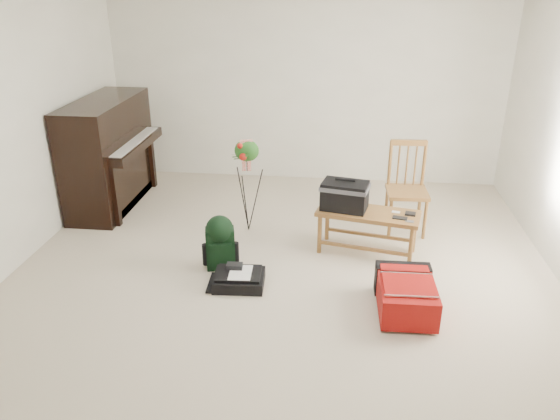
# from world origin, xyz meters

# --- Properties ---
(floor) EXTENTS (5.00, 5.50, 0.01)m
(floor) POSITION_xyz_m (0.00, 0.00, 0.00)
(floor) COLOR #B8AB94
(floor) RESTS_ON ground
(wall_back) EXTENTS (5.00, 0.04, 2.50)m
(wall_back) POSITION_xyz_m (0.00, 2.75, 1.25)
(wall_back) COLOR white
(wall_back) RESTS_ON floor
(piano) EXTENTS (0.71, 1.50, 1.25)m
(piano) POSITION_xyz_m (-2.19, 1.60, 0.60)
(piano) COLOR black
(piano) RESTS_ON floor
(bench) EXTENTS (1.04, 0.58, 0.75)m
(bench) POSITION_xyz_m (0.62, 0.67, 0.53)
(bench) COLOR brown
(bench) RESTS_ON floor
(dining_chair) EXTENTS (0.43, 0.43, 0.96)m
(dining_chair) POSITION_xyz_m (1.20, 1.25, 0.47)
(dining_chair) COLOR brown
(dining_chair) RESTS_ON floor
(red_suitcase) EXTENTS (0.47, 0.67, 0.28)m
(red_suitcase) POSITION_xyz_m (1.07, -0.27, 0.15)
(red_suitcase) COLOR #9D1806
(red_suitcase) RESTS_ON floor
(black_duffel) EXTENTS (0.46, 0.38, 0.19)m
(black_duffel) POSITION_xyz_m (-0.36, -0.09, 0.07)
(black_duffel) COLOR black
(black_duffel) RESTS_ON floor
(green_backpack) EXTENTS (0.29, 0.27, 0.52)m
(green_backpack) POSITION_xyz_m (-0.59, 0.21, 0.29)
(green_backpack) COLOR black
(green_backpack) RESTS_ON floor
(flower_stand) EXTENTS (0.42, 0.42, 1.04)m
(flower_stand) POSITION_xyz_m (-0.47, 1.05, 0.51)
(flower_stand) COLOR black
(flower_stand) RESTS_ON floor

